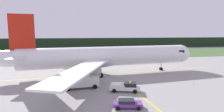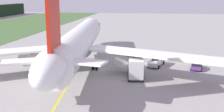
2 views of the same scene
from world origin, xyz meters
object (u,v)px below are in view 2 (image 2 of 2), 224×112
airliner (78,42)px  staff_car (196,66)px  ops_pickup_truck (157,61)px  catering_truck (136,67)px

airliner → staff_car: airliner is taller
ops_pickup_truck → catering_truck: bearing=157.2°
catering_truck → staff_car: (6.99, -11.16, -1.13)m
ops_pickup_truck → catering_truck: catering_truck is taller
ops_pickup_truck → staff_car: size_ratio=1.32×
airliner → ops_pickup_truck: (2.25, -15.45, -3.86)m
airliner → staff_car: (0.58, -22.96, -4.06)m
catering_truck → ops_pickup_truck: bearing=-22.8°
staff_car → ops_pickup_truck: bearing=77.4°
staff_car → airliner: bearing=91.4°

